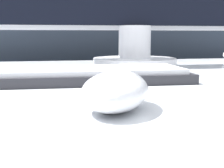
{
  "coord_description": "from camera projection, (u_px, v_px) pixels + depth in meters",
  "views": [
    {
      "loc": [
        -0.07,
        -0.51,
        0.8
      ],
      "look_at": [
        0.0,
        -0.17,
        0.75
      ],
      "focal_mm": 50.0,
      "sensor_mm": 36.0,
      "label": 1
    }
  ],
  "objects": [
    {
      "name": "keyboard",
      "position": [
        60.0,
        75.0,
        0.53
      ],
      "size": [
        0.44,
        0.15,
        0.02
      ],
      "rotation": [
        0.0,
        0.0,
        -0.03
      ],
      "color": "#28282D",
      "rests_on": "desk"
    },
    {
      "name": "computer_mouse_near",
      "position": [
        118.0,
        91.0,
        0.33
      ],
      "size": [
        0.11,
        0.13,
        0.04
      ],
      "rotation": [
        0.0,
        0.0,
        -0.43
      ],
      "color": "white",
      "rests_on": "desk"
    },
    {
      "name": "partition_panel",
      "position": [
        70.0,
        81.0,
        1.14
      ],
      "size": [
        5.0,
        0.03,
        1.28
      ],
      "color": "#333D4C",
      "rests_on": "ground_plane"
    }
  ]
}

